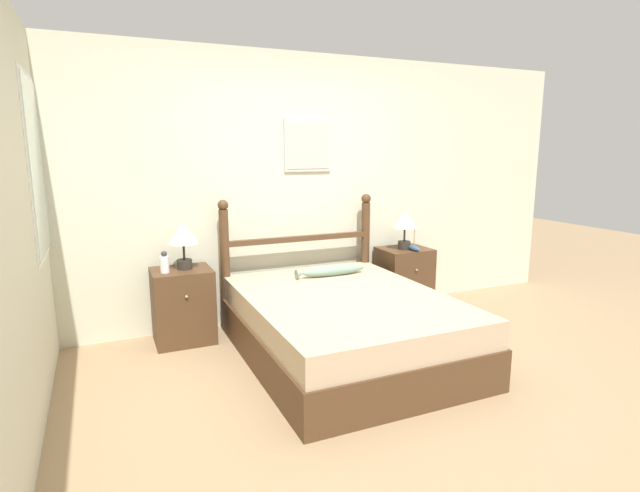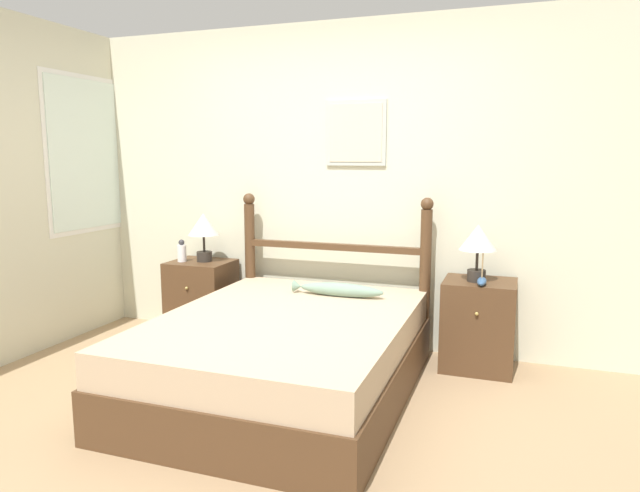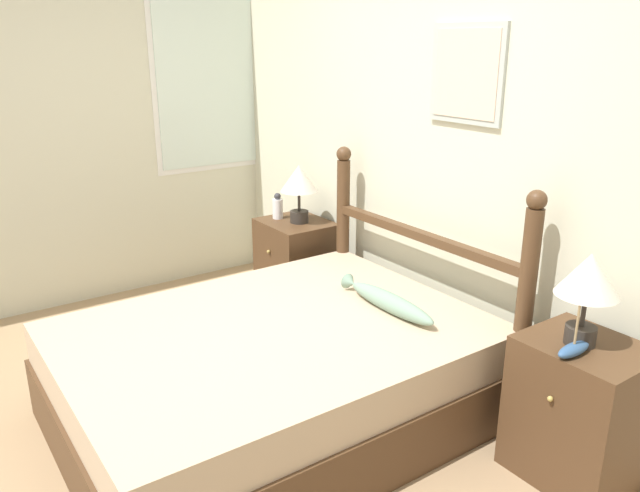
{
  "view_description": "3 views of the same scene",
  "coord_description": "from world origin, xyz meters",
  "px_view_note": "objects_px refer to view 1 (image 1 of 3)",
  "views": [
    {
      "loc": [
        -1.7,
        -2.82,
        1.66
      ],
      "look_at": [
        -0.04,
        0.92,
        0.86
      ],
      "focal_mm": 28.0,
      "sensor_mm": 36.0,
      "label": 1
    },
    {
      "loc": [
        1.41,
        -2.63,
        1.52
      ],
      "look_at": [
        0.13,
        0.99,
        0.91
      ],
      "focal_mm": 32.0,
      "sensor_mm": 36.0,
      "label": 2
    },
    {
      "loc": [
        2.45,
        -0.82,
        1.86
      ],
      "look_at": [
        -0.02,
        0.91,
        0.86
      ],
      "focal_mm": 35.0,
      "sensor_mm": 36.0,
      "label": 3
    }
  ],
  "objects_px": {
    "model_boat": "(414,248)",
    "table_lamp_right": "(405,222)",
    "nightstand_left": "(183,306)",
    "bottle": "(164,263)",
    "nightstand_right": "(404,278)",
    "bed": "(344,326)",
    "table_lamp_left": "(183,236)",
    "fish_pillow": "(331,271)"
  },
  "relations": [
    {
      "from": "nightstand_right",
      "to": "bottle",
      "type": "xyz_separation_m",
      "value": [
        -2.41,
        -0.06,
        0.4
      ]
    },
    {
      "from": "nightstand_left",
      "to": "bottle",
      "type": "distance_m",
      "value": 0.43
    },
    {
      "from": "nightstand_right",
      "to": "model_boat",
      "type": "xyz_separation_m",
      "value": [
        0.02,
        -0.14,
        0.35
      ]
    },
    {
      "from": "table_lamp_right",
      "to": "model_boat",
      "type": "relative_size",
      "value": 1.75
    },
    {
      "from": "nightstand_right",
      "to": "table_lamp_left",
      "type": "bearing_deg",
      "value": 179.74
    },
    {
      "from": "bed",
      "to": "fish_pillow",
      "type": "relative_size",
      "value": 3.0
    },
    {
      "from": "fish_pillow",
      "to": "bed",
      "type": "bearing_deg",
      "value": -105.42
    },
    {
      "from": "nightstand_left",
      "to": "table_lamp_right",
      "type": "height_order",
      "value": "table_lamp_right"
    },
    {
      "from": "bed",
      "to": "model_boat",
      "type": "relative_size",
      "value": 8.88
    },
    {
      "from": "table_lamp_left",
      "to": "fish_pillow",
      "type": "bearing_deg",
      "value": -12.45
    },
    {
      "from": "nightstand_right",
      "to": "table_lamp_left",
      "type": "xyz_separation_m",
      "value": [
        -2.23,
        0.01,
        0.61
      ]
    },
    {
      "from": "nightstand_left",
      "to": "table_lamp_right",
      "type": "bearing_deg",
      "value": -0.68
    },
    {
      "from": "model_boat",
      "to": "table_lamp_right",
      "type": "bearing_deg",
      "value": 112.15
    },
    {
      "from": "bed",
      "to": "table_lamp_right",
      "type": "height_order",
      "value": "table_lamp_right"
    },
    {
      "from": "bottle",
      "to": "model_boat",
      "type": "relative_size",
      "value": 0.81
    },
    {
      "from": "table_lamp_left",
      "to": "model_boat",
      "type": "height_order",
      "value": "table_lamp_left"
    },
    {
      "from": "nightstand_left",
      "to": "fish_pillow",
      "type": "xyz_separation_m",
      "value": [
        1.3,
        -0.27,
        0.24
      ]
    },
    {
      "from": "bed",
      "to": "model_boat",
      "type": "height_order",
      "value": "model_boat"
    },
    {
      "from": "fish_pillow",
      "to": "nightstand_left",
      "type": "bearing_deg",
      "value": 168.28
    },
    {
      "from": "nightstand_left",
      "to": "nightstand_right",
      "type": "xyz_separation_m",
      "value": [
        2.27,
        0.0,
        0.0
      ]
    },
    {
      "from": "table_lamp_left",
      "to": "bottle",
      "type": "xyz_separation_m",
      "value": [
        -0.17,
        -0.07,
        -0.2
      ]
    },
    {
      "from": "table_lamp_right",
      "to": "bed",
      "type": "bearing_deg",
      "value": -142.76
    },
    {
      "from": "model_boat",
      "to": "bed",
      "type": "bearing_deg",
      "value": -147.59
    },
    {
      "from": "nightstand_left",
      "to": "table_lamp_left",
      "type": "xyz_separation_m",
      "value": [
        0.03,
        0.01,
        0.61
      ]
    },
    {
      "from": "nightstand_left",
      "to": "bottle",
      "type": "relative_size",
      "value": 3.47
    },
    {
      "from": "nightstand_right",
      "to": "model_boat",
      "type": "height_order",
      "value": "model_boat"
    },
    {
      "from": "fish_pillow",
      "to": "table_lamp_right",
      "type": "bearing_deg",
      "value": 14.45
    },
    {
      "from": "nightstand_left",
      "to": "nightstand_right",
      "type": "height_order",
      "value": "same"
    },
    {
      "from": "bottle",
      "to": "table_lamp_right",
      "type": "bearing_deg",
      "value": 0.8
    },
    {
      "from": "nightstand_right",
      "to": "table_lamp_right",
      "type": "distance_m",
      "value": 0.61
    },
    {
      "from": "fish_pillow",
      "to": "bottle",
      "type": "bearing_deg",
      "value": 171.72
    },
    {
      "from": "table_lamp_right",
      "to": "model_boat",
      "type": "bearing_deg",
      "value": -67.85
    },
    {
      "from": "nightstand_left",
      "to": "nightstand_right",
      "type": "bearing_deg",
      "value": 0.0
    },
    {
      "from": "nightstand_left",
      "to": "bottle",
      "type": "xyz_separation_m",
      "value": [
        -0.14,
        -0.06,
        0.4
      ]
    },
    {
      "from": "nightstand_left",
      "to": "table_lamp_right",
      "type": "xyz_separation_m",
      "value": [
        2.24,
        -0.03,
        0.61
      ]
    },
    {
      "from": "nightstand_right",
      "to": "bed",
      "type": "bearing_deg",
      "value": -142.55
    },
    {
      "from": "table_lamp_right",
      "to": "nightstand_right",
      "type": "bearing_deg",
      "value": 45.24
    },
    {
      "from": "nightstand_right",
      "to": "table_lamp_right",
      "type": "xyz_separation_m",
      "value": [
        -0.03,
        -0.03,
        0.61
      ]
    },
    {
      "from": "table_lamp_right",
      "to": "bottle",
      "type": "height_order",
      "value": "table_lamp_right"
    },
    {
      "from": "table_lamp_right",
      "to": "fish_pillow",
      "type": "distance_m",
      "value": 1.04
    },
    {
      "from": "bottle",
      "to": "nightstand_left",
      "type": "bearing_deg",
      "value": 23.17
    },
    {
      "from": "model_boat",
      "to": "nightstand_right",
      "type": "bearing_deg",
      "value": 97.62
    }
  ]
}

